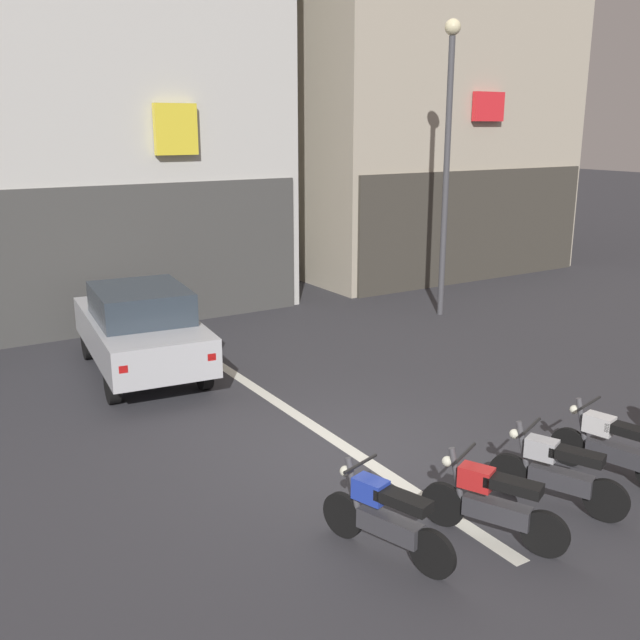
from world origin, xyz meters
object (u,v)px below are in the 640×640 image
(street_lamp, at_px, (448,141))
(motorcycle_red_row_left_mid, at_px, (492,502))
(car_silver_crossing_near, at_px, (141,327))
(motorcycle_silver_row_centre, at_px, (556,471))
(motorcycle_blue_row_leftmost, at_px, (385,516))
(motorcycle_white_row_right_mid, at_px, (612,446))

(street_lamp, xyz_separation_m, motorcycle_red_row_left_mid, (-6.11, -7.81, -3.62))
(car_silver_crossing_near, height_order, motorcycle_silver_row_centre, car_silver_crossing_near)
(car_silver_crossing_near, relative_size, motorcycle_silver_row_centre, 2.73)
(motorcycle_blue_row_leftmost, relative_size, motorcycle_red_row_left_mid, 1.05)
(motorcycle_blue_row_leftmost, height_order, motorcycle_red_row_left_mid, same)
(street_lamp, xyz_separation_m, motorcycle_blue_row_leftmost, (-7.27, -7.43, -3.62))
(street_lamp, height_order, motorcycle_silver_row_centre, street_lamp)
(car_silver_crossing_near, xyz_separation_m, motorcycle_red_row_left_mid, (1.42, -7.41, -0.43))
(car_silver_crossing_near, height_order, motorcycle_white_row_right_mid, car_silver_crossing_near)
(motorcycle_blue_row_leftmost, xyz_separation_m, motorcycle_silver_row_centre, (2.34, -0.26, 0.00))
(car_silver_crossing_near, distance_m, street_lamp, 8.18)
(car_silver_crossing_near, xyz_separation_m, motorcycle_blue_row_leftmost, (0.25, -7.03, -0.43))
(street_lamp, height_order, motorcycle_red_row_left_mid, street_lamp)
(street_lamp, xyz_separation_m, motorcycle_silver_row_centre, (-4.94, -7.69, -3.62))
(car_silver_crossing_near, height_order, street_lamp, street_lamp)
(car_silver_crossing_near, xyz_separation_m, motorcycle_white_row_right_mid, (3.76, -7.19, -0.43))
(street_lamp, relative_size, motorcycle_white_row_right_mid, 4.08)
(motorcycle_red_row_left_mid, xyz_separation_m, motorcycle_white_row_right_mid, (2.34, 0.22, 0.00))
(motorcycle_blue_row_leftmost, distance_m, motorcycle_white_row_right_mid, 3.51)
(motorcycle_silver_row_centre, xyz_separation_m, motorcycle_white_row_right_mid, (1.17, 0.10, 0.00))
(motorcycle_blue_row_leftmost, xyz_separation_m, motorcycle_red_row_left_mid, (1.17, -0.38, 0.00))
(car_silver_crossing_near, bearing_deg, motorcycle_white_row_right_mid, -62.39)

